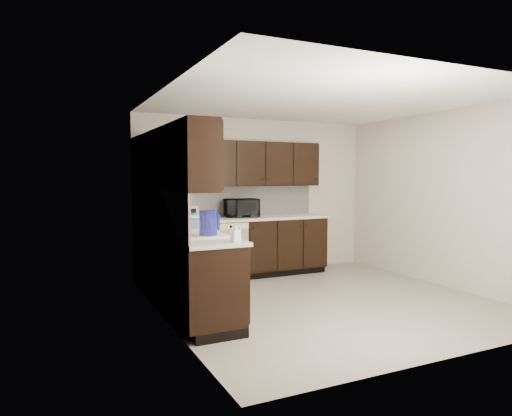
{
  "coord_description": "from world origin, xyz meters",
  "views": [
    {
      "loc": [
        -3.19,
        -4.76,
        1.58
      ],
      "look_at": [
        -0.66,
        0.6,
        1.16
      ],
      "focal_mm": 32.0,
      "sensor_mm": 36.0,
      "label": 1
    }
  ],
  "objects_px": {
    "sink": "(196,240)",
    "microwave": "(242,208)",
    "toaster_oven": "(185,213)",
    "blue_pitcher": "(208,224)",
    "storage_bin": "(190,223)"
  },
  "relations": [
    {
      "from": "sink",
      "to": "microwave",
      "type": "height_order",
      "value": "microwave"
    },
    {
      "from": "microwave",
      "to": "toaster_oven",
      "type": "height_order",
      "value": "microwave"
    },
    {
      "from": "microwave",
      "to": "toaster_oven",
      "type": "relative_size",
      "value": 1.59
    },
    {
      "from": "toaster_oven",
      "to": "blue_pitcher",
      "type": "bearing_deg",
      "value": -113.88
    },
    {
      "from": "microwave",
      "to": "storage_bin",
      "type": "relative_size",
      "value": 1.23
    },
    {
      "from": "sink",
      "to": "storage_bin",
      "type": "relative_size",
      "value": 1.97
    },
    {
      "from": "microwave",
      "to": "storage_bin",
      "type": "height_order",
      "value": "microwave"
    },
    {
      "from": "blue_pitcher",
      "to": "microwave",
      "type": "bearing_deg",
      "value": 75.52
    },
    {
      "from": "storage_bin",
      "to": "blue_pitcher",
      "type": "height_order",
      "value": "blue_pitcher"
    },
    {
      "from": "toaster_oven",
      "to": "storage_bin",
      "type": "xyz_separation_m",
      "value": [
        -0.32,
        -1.27,
        -0.02
      ]
    },
    {
      "from": "storage_bin",
      "to": "blue_pitcher",
      "type": "relative_size",
      "value": 1.49
    },
    {
      "from": "microwave",
      "to": "blue_pitcher",
      "type": "bearing_deg",
      "value": -111.08
    },
    {
      "from": "microwave",
      "to": "blue_pitcher",
      "type": "xyz_separation_m",
      "value": [
        -1.26,
        -2.02,
        -0.0
      ]
    },
    {
      "from": "blue_pitcher",
      "to": "toaster_oven",
      "type": "bearing_deg",
      "value": 97.9
    },
    {
      "from": "sink",
      "to": "blue_pitcher",
      "type": "distance_m",
      "value": 0.33
    }
  ]
}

